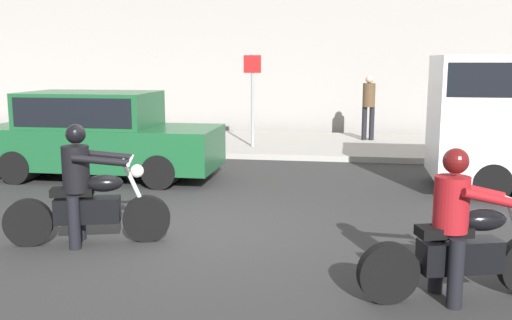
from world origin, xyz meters
TOP-DOWN VIEW (x-y plane):
  - ground_plane at (0.00, 0.00)m, footprint 80.00×80.00m
  - sidewalk_slab at (0.00, 8.00)m, footprint 40.00×4.40m
  - motorcycle_with_rider_crimson at (3.25, -1.90)m, footprint 2.01×0.88m
  - motorcycle_with_rider_black_leather at (-1.15, -0.85)m, footprint 2.04×0.86m
  - parked_sedan_forest_green at (-2.78, 3.19)m, footprint 4.60×1.82m
  - street_sign_post at (-0.31, 6.94)m, footprint 0.44×0.08m
  - pedestrian_bystander at (2.63, 8.71)m, footprint 0.34×0.34m

SIDE VIEW (x-z plane):
  - ground_plane at x=0.00m, z-range 0.00..0.00m
  - sidewalk_slab at x=0.00m, z-range 0.00..0.14m
  - motorcycle_with_rider_crimson at x=3.25m, z-range -0.13..1.38m
  - motorcycle_with_rider_black_leather at x=-1.15m, z-range -0.14..1.42m
  - parked_sedan_forest_green at x=-2.78m, z-range 0.02..1.74m
  - pedestrian_bystander at x=2.63m, z-range 0.29..2.07m
  - street_sign_post at x=-0.31m, z-range 0.40..2.74m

